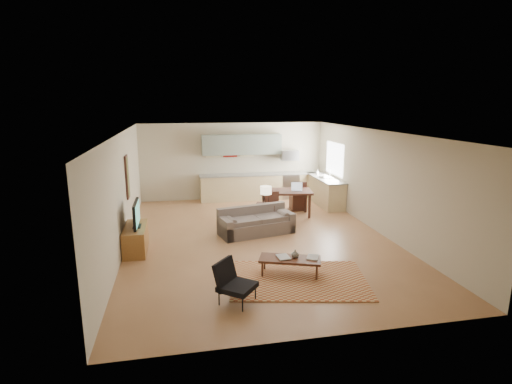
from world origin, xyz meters
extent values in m
plane|color=#996741|center=(0.00, 0.00, 0.00)|extent=(9.00, 9.00, 0.00)
plane|color=white|center=(0.00, 0.00, 2.70)|extent=(9.00, 9.00, 0.00)
plane|color=#BDB498|center=(0.00, 4.50, 1.35)|extent=(6.50, 0.00, 6.50)
plane|color=#BDB498|center=(0.00, -4.50, 1.35)|extent=(6.50, 0.00, 6.50)
plane|color=#BDB498|center=(-3.25, 0.00, 1.35)|extent=(0.00, 9.00, 9.00)
plane|color=#BDB498|center=(3.25, 0.00, 1.35)|extent=(0.00, 9.00, 9.00)
cube|color=#A5A8AD|center=(2.00, 4.18, 0.45)|extent=(0.62, 0.62, 0.90)
cube|color=#A5A8AD|center=(2.00, 4.20, 1.55)|extent=(0.62, 0.40, 0.35)
cube|color=gray|center=(0.30, 4.33, 1.95)|extent=(2.80, 0.34, 0.70)
cube|color=white|center=(3.23, 3.00, 1.55)|extent=(0.02, 1.40, 1.05)
cube|color=#9A4022|center=(0.29, -2.56, 0.01)|extent=(2.92, 2.29, 0.02)
imported|color=maroon|center=(-0.07, -2.27, 0.38)|extent=(0.27, 0.35, 0.03)
imported|color=navy|center=(0.53, -2.33, 0.38)|extent=(0.45, 0.47, 0.02)
imported|color=black|center=(0.28, -2.29, 0.45)|extent=(0.19, 0.19, 0.17)
imported|color=beige|center=(2.83, 3.53, 1.02)|extent=(0.13, 0.13, 0.19)
camera|label=1|loc=(-1.96, -9.51, 3.42)|focal=28.00mm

